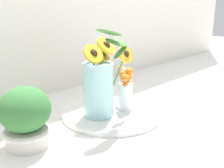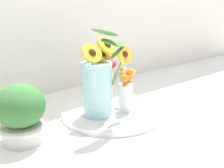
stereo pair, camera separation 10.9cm
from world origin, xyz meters
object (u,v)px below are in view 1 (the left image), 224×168
Objects in this scene: vase_small_back at (104,83)px; potted_plant at (25,117)px; mason_jar_sunflowers at (100,83)px; vase_small_center at (126,91)px; vase_bulb_right at (125,87)px; serving_tray at (112,112)px.

potted_plant is at bearing -167.92° from vase_small_back.
vase_small_back is (0.12, 0.11, -0.05)m from mason_jar_sunflowers.
mason_jar_sunflowers is 2.08× the size of vase_small_center.
vase_small_back is 0.44m from potted_plant.
vase_bulb_right is 0.10m from vase_small_back.
vase_small_back reaches higher than vase_bulb_right.
potted_plant is (-0.48, -0.01, 0.01)m from vase_bulb_right.
vase_small_center is (0.12, -0.03, -0.05)m from mason_jar_sunflowers.
vase_small_center is 1.01× the size of vase_bulb_right.
vase_bulb_right is at bearing 6.94° from mason_jar_sunflowers.
vase_small_back reaches higher than vase_small_center.
vase_bulb_right is 0.80× the size of vase_small_back.
potted_plant is (-0.43, -0.09, -0.00)m from vase_small_back.
vase_small_center is at bearing -134.91° from vase_bulb_right.
vase_bulb_right is (0.05, 0.05, -0.01)m from vase_small_center.
serving_tray is at bearing 3.04° from mason_jar_sunflowers.
mason_jar_sunflowers reaches higher than potted_plant.
mason_jar_sunflowers is at bearing -173.06° from vase_bulb_right.
serving_tray is 0.13m from vase_bulb_right.
vase_bulb_right reaches higher than serving_tray.
vase_small_center is at bearing -40.91° from serving_tray.
serving_tray is at bearing 139.09° from vase_small_center.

